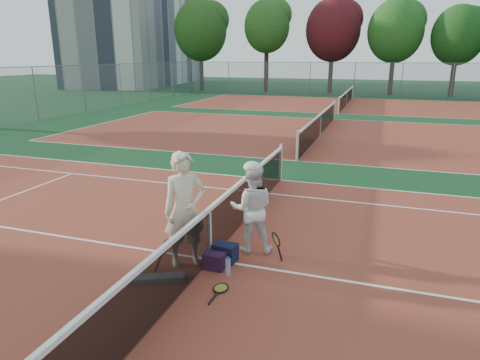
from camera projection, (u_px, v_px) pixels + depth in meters
name	position (u px, v px, depth m)	size (l,w,h in m)	color
ground	(210.00, 260.00, 7.78)	(130.00, 130.00, 0.00)	#0E3519
court_main	(210.00, 260.00, 7.78)	(23.77, 10.97, 0.01)	maroon
court_far_a	(320.00, 135.00, 20.07)	(23.77, 10.97, 0.01)	maroon
court_far_b	(346.00, 105.00, 32.36)	(23.77, 10.97, 0.01)	maroon
net_main	(210.00, 234.00, 7.64)	(0.10, 10.98, 1.02)	black
net_far_a	(320.00, 124.00, 19.93)	(0.10, 10.98, 1.02)	black
net_far_b	(347.00, 98.00, 32.22)	(0.10, 10.98, 1.02)	black
fence_back	(354.00, 80.00, 38.31)	(32.00, 0.06, 3.00)	slate
apartment_block	(137.00, 24.00, 54.29)	(10.00, 22.00, 15.00)	beige
player_a	(185.00, 210.00, 7.37)	(0.74, 0.49, 2.04)	beige
player_b	(252.00, 209.00, 7.94)	(0.82, 0.64, 1.68)	silver
racket_red	(166.00, 255.00, 7.36)	(0.29, 0.27, 0.55)	maroon
racket_black_held	(276.00, 248.00, 7.60)	(0.20, 0.27, 0.58)	black
racket_spare	(221.00, 288.00, 6.78)	(0.60, 0.27, 0.05)	black
sports_bag_navy	(225.00, 252.00, 7.70)	(0.42, 0.29, 0.33)	black
sports_bag_purple	(214.00, 261.00, 7.42)	(0.36, 0.25, 0.29)	black
net_cover_canvas	(157.00, 279.00, 7.03)	(0.91, 0.21, 0.10)	slate
water_bottle	(228.00, 267.00, 7.20)	(0.09, 0.09, 0.30)	#C6DEFC
tree_back_0	(201.00, 30.00, 44.67)	(5.49, 5.49, 9.30)	#382314
tree_back_1	(267.00, 27.00, 42.32)	(4.50, 4.50, 8.97)	#382314
tree_back_maroon	(333.00, 30.00, 41.65)	(5.29, 5.29, 9.05)	#382314
tree_back_3	(396.00, 31.00, 39.44)	(5.05, 5.05, 8.69)	#382314
tree_back_4	(458.00, 36.00, 37.66)	(4.53, 4.53, 7.92)	#382314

